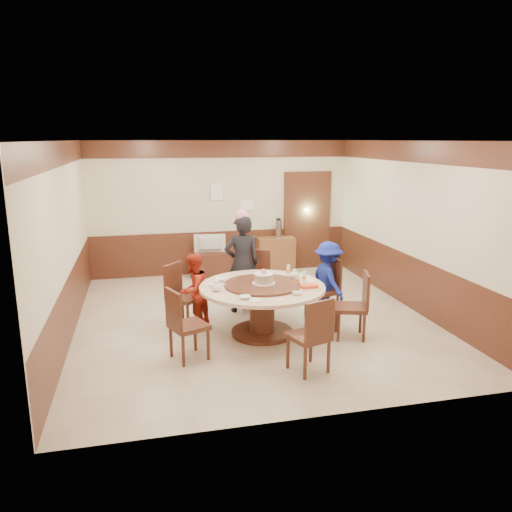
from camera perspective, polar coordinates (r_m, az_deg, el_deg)
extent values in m
plane|color=#C2AF9B|center=(8.11, -0.35, -7.17)|extent=(6.00, 6.00, 0.00)
plane|color=white|center=(7.60, -0.39, 13.04)|extent=(6.00, 6.00, 0.00)
cube|color=beige|center=(10.64, -3.97, 5.50)|extent=(5.50, 0.04, 2.80)
cube|color=beige|center=(4.93, 7.41, -3.69)|extent=(5.50, 0.04, 2.80)
cube|color=beige|center=(7.62, -20.98, 1.56)|extent=(0.04, 6.00, 2.80)
cube|color=beige|center=(8.75, 17.50, 3.24)|extent=(0.04, 6.00, 2.80)
cube|color=#482216|center=(7.96, -0.36, -4.13)|extent=(5.50, 6.00, 0.90)
cube|color=#482216|center=(7.60, -0.38, 11.72)|extent=(5.50, 6.00, 0.35)
cube|color=#482216|center=(11.11, 5.84, 3.96)|extent=(1.05, 0.08, 2.18)
cube|color=#88D39A|center=(11.12, 5.81, 3.98)|extent=(0.88, 0.02, 2.05)
cylinder|color=#482216|center=(7.49, 0.71, -8.68)|extent=(0.91, 0.91, 0.06)
cylinder|color=#482216|center=(7.38, 0.71, -6.34)|extent=(0.37, 0.37, 0.65)
cylinder|color=beige|center=(7.26, 0.72, -3.59)|extent=(1.83, 1.83, 0.05)
cylinder|color=#482216|center=(7.25, 0.72, -3.28)|extent=(1.12, 1.12, 0.03)
cube|color=#482216|center=(8.07, 7.54, -4.00)|extent=(0.55, 0.55, 0.06)
cube|color=#482216|center=(8.13, 8.76, -1.95)|extent=(0.17, 0.41, 0.50)
cube|color=#482216|center=(8.15, 7.49, -5.62)|extent=(0.36, 0.36, 0.42)
cube|color=#482216|center=(8.50, 0.00, -3.00)|extent=(0.59, 0.59, 0.06)
cube|color=#482216|center=(8.63, 0.29, -0.90)|extent=(0.40, 0.22, 0.50)
cube|color=#482216|center=(8.57, 0.00, -4.54)|extent=(0.36, 0.36, 0.42)
cube|color=#482216|center=(7.75, -8.16, -4.76)|extent=(0.62, 0.62, 0.06)
cube|color=#482216|center=(7.79, -9.47, -2.63)|extent=(0.31, 0.34, 0.50)
cube|color=#482216|center=(7.83, -8.10, -6.43)|extent=(0.36, 0.36, 0.42)
cube|color=#482216|center=(6.61, -7.67, -7.95)|extent=(0.57, 0.57, 0.06)
cube|color=#482216|center=(6.43, -9.42, -6.06)|extent=(0.19, 0.41, 0.50)
cube|color=#482216|center=(6.70, -7.61, -9.86)|extent=(0.36, 0.36, 0.42)
cube|color=#482216|center=(6.26, 6.02, -9.15)|extent=(0.56, 0.56, 0.06)
cube|color=#482216|center=(6.01, 7.30, -7.39)|extent=(0.41, 0.17, 0.50)
cube|color=#482216|center=(6.36, 5.96, -11.15)|extent=(0.36, 0.36, 0.42)
cube|color=#482216|center=(7.37, 10.75, -5.82)|extent=(0.55, 0.55, 0.06)
cube|color=#482216|center=(7.31, 12.47, -3.82)|extent=(0.16, 0.41, 0.50)
cube|color=#482216|center=(7.45, 10.67, -7.57)|extent=(0.36, 0.36, 0.42)
imported|color=black|center=(8.24, -1.63, -0.92)|extent=(0.61, 0.42, 1.63)
imported|color=#AC2716|center=(7.69, -7.15, -3.90)|extent=(0.70, 0.71, 1.15)
imported|color=navy|center=(8.07, 8.24, -2.74)|extent=(0.57, 0.86, 1.25)
cylinder|color=white|center=(7.25, 0.88, -3.10)|extent=(0.34, 0.34, 0.01)
cylinder|color=tan|center=(7.24, 0.88, -2.59)|extent=(0.27, 0.27, 0.12)
cylinder|color=white|center=(7.22, 0.88, -2.06)|extent=(0.27, 0.27, 0.01)
sphere|color=pink|center=(7.21, 0.88, -1.77)|extent=(0.08, 0.08, 0.08)
ellipsoid|color=white|center=(7.00, -4.55, -3.54)|extent=(0.17, 0.15, 0.13)
ellipsoid|color=white|center=(7.60, 4.42, -2.19)|extent=(0.17, 0.15, 0.13)
imported|color=white|center=(7.49, -4.10, -2.73)|extent=(0.16, 0.16, 0.04)
imported|color=white|center=(6.86, 4.68, -4.25)|extent=(0.13, 0.13, 0.04)
imported|color=white|center=(6.67, -1.25, -4.74)|extent=(0.15, 0.15, 0.04)
imported|color=white|center=(7.25, 5.92, -3.28)|extent=(0.15, 0.15, 0.05)
imported|color=white|center=(7.24, -4.85, -3.32)|extent=(0.15, 0.15, 0.04)
cylinder|color=white|center=(6.59, -0.03, -5.06)|extent=(0.18, 0.18, 0.01)
cylinder|color=white|center=(7.83, 3.04, -2.12)|extent=(0.18, 0.18, 0.01)
cube|color=white|center=(7.13, 6.06, -3.69)|extent=(0.30, 0.20, 0.02)
cube|color=#D84518|center=(7.12, 6.07, -3.45)|extent=(0.24, 0.15, 0.04)
cylinder|color=white|center=(7.28, 4.74, -2.73)|extent=(0.06, 0.06, 0.16)
cylinder|color=white|center=(7.44, 5.54, -2.39)|extent=(0.06, 0.06, 0.16)
cylinder|color=white|center=(7.78, 3.71, -1.66)|extent=(0.06, 0.06, 0.16)
cube|color=#482216|center=(10.57, -5.25, -0.93)|extent=(0.85, 0.45, 0.50)
imported|color=gray|center=(10.47, -5.30, 1.41)|extent=(0.67, 0.17, 0.38)
cube|color=brown|center=(10.85, 2.24, 0.17)|extent=(0.80, 0.40, 0.75)
cylinder|color=silver|center=(10.76, 2.58, 3.12)|extent=(0.15, 0.15, 0.38)
cube|color=white|center=(10.54, -4.50, 7.33)|extent=(0.25, 0.00, 0.35)
cube|color=white|center=(10.69, -1.01, 5.84)|extent=(0.30, 0.00, 0.22)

